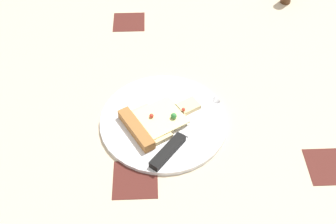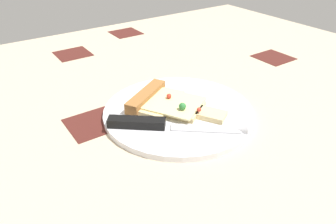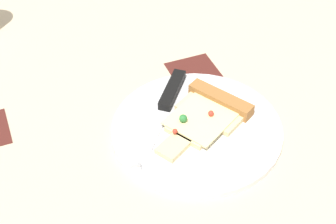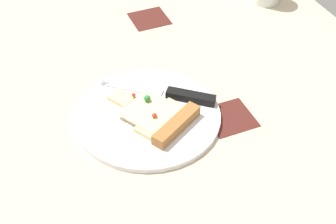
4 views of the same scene
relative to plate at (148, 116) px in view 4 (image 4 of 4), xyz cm
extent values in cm
cube|color=#C6B293|center=(2.78, 7.75, -2.03)|extent=(129.59, 129.59, 3.00)
cube|color=#4C1E19|center=(33.71, -13.26, -0.63)|extent=(9.00, 9.00, 0.20)
cube|color=#4C1E19|center=(-6.18, -14.89, -0.63)|extent=(9.00, 9.00, 0.20)
cylinder|color=silver|center=(0.00, 0.00, 0.00)|extent=(28.61, 28.61, 1.06)
cube|color=beige|center=(-3.46, -2.01, 1.03)|extent=(10.72, 12.53, 1.00)
cube|color=beige|center=(1.30, 0.75, 1.03)|extent=(8.46, 9.04, 1.00)
cube|color=beige|center=(5.62, 3.27, 1.03)|extent=(6.31, 5.73, 1.00)
cube|color=#F2E099|center=(-0.86, -0.50, 1.68)|extent=(13.27, 12.98, 0.30)
cube|color=#9E6633|center=(-6.05, -3.52, 1.63)|extent=(8.29, 11.68, 2.20)
sphere|color=red|center=(-2.66, -0.39, 2.32)|extent=(0.98, 0.98, 0.98)
sphere|color=red|center=(4.49, 1.23, 2.25)|extent=(0.85, 0.85, 0.85)
sphere|color=#2D7A38|center=(2.20, -0.80, 2.51)|extent=(1.35, 1.35, 1.35)
cube|color=silver|center=(8.15, -0.19, 0.68)|extent=(9.13, 10.57, 0.30)
cone|color=silver|center=(11.94, 4.47, 0.68)|extent=(2.81, 2.81, 2.00)
cube|color=black|center=(0.57, -9.49, 1.33)|extent=(8.02, 9.14, 1.60)
camera|label=1|loc=(-1.28, -58.87, 68.85)|focal=43.05mm
camera|label=2|loc=(41.10, -30.77, 31.28)|focal=33.56mm
camera|label=3|loc=(27.33, 55.04, 60.45)|focal=54.90mm
camera|label=4|loc=(-65.25, 22.88, 65.04)|focal=51.76mm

